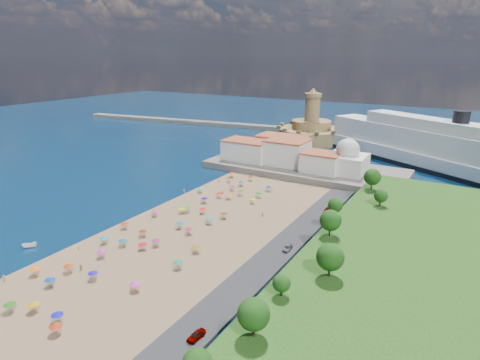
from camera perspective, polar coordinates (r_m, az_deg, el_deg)
The scene contains 12 objects.
ground at distance 132.29m, azimuth -7.08°, elevation -5.86°, with size 700.00×700.00×0.00m, color #071938.
terrace at distance 187.51m, azimuth 9.12°, elevation 1.63°, with size 90.00×36.00×3.00m, color #59544C.
jetty at distance 227.06m, azimuth 7.28°, elevation 4.43°, with size 18.00×70.00×2.40m, color #59544C.
breakwater at distance 314.02m, azimuth -6.01°, elevation 8.14°, with size 200.00×7.00×2.60m, color #59544C.
waterfront_buildings at distance 191.44m, azimuth 5.65°, elevation 4.08°, with size 57.00×29.00×11.00m.
domed_building at distance 177.67m, azimuth 14.98°, elevation 2.86°, with size 16.00×16.00×15.00m.
fortress at distance 253.21m, azimuth 10.09°, elevation 6.93°, with size 40.00×40.00×32.40m.
cruise_ship at distance 213.05m, azimuth 24.37°, elevation 4.13°, with size 123.82×80.17×28.54m.
beach_parasols at distance 128.15m, azimuth -8.86°, elevation -5.69°, with size 32.19×108.41×2.20m.
beachgoers at distance 138.01m, azimuth -6.80°, elevation -4.33°, with size 38.91×93.03×1.85m.
parked_cars at distance 107.68m, azimuth 5.50°, elevation -10.74°, with size 2.30×79.12×1.43m.
hillside_trees at distance 102.93m, azimuth 12.72°, elevation -7.04°, with size 14.97×107.92×7.73m.
Camera 1 is at (75.50, -95.18, 52.35)m, focal length 30.00 mm.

